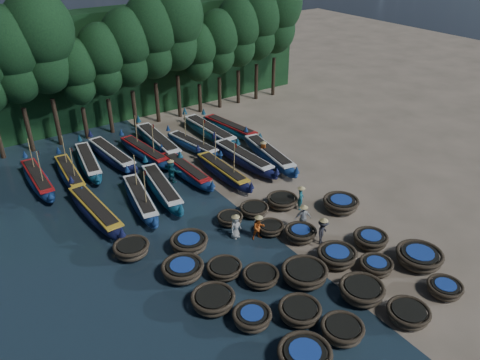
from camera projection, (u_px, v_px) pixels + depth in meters
ground at (266, 229)px, 29.06m from camera, size 120.00×120.00×0.00m
foliage_wall at (114, 65)px, 43.55m from camera, size 40.00×3.00×10.00m
coracle_1 at (305, 356)px, 20.01m from camera, size 2.94×2.94×0.85m
coracle_2 at (342, 330)px, 21.34m from camera, size 2.03×2.03×0.77m
coracle_3 at (408, 314)px, 22.30m from camera, size 2.19×2.19×0.68m
coracle_4 at (445, 288)px, 23.86m from camera, size 1.84×1.84×0.66m
coracle_5 at (252, 317)px, 22.03m from camera, size 2.30×2.30×0.76m
coracle_6 at (300, 312)px, 22.36m from camera, size 2.55×2.55×0.77m
coracle_7 at (362, 291)px, 23.54m from camera, size 2.33×2.33×0.85m
coracle_8 at (376, 266)px, 25.39m from camera, size 1.85×1.85×0.68m
coracle_9 at (419, 257)px, 25.89m from camera, size 2.62×2.62×0.85m
coracle_10 at (213, 300)px, 23.03m from camera, size 2.50×2.50×0.77m
coracle_11 at (261, 277)px, 24.63m from camera, size 1.96×1.96×0.67m
coracle_12 at (304, 274)px, 24.69m from camera, size 2.76×2.76×0.85m
coracle_13 at (337, 256)px, 26.00m from camera, size 2.68×2.68×0.82m
coracle_14 at (370, 239)px, 27.42m from camera, size 2.12×2.12×0.75m
coracle_15 at (183, 270)px, 24.96m from camera, size 2.76×2.76×0.85m
coracle_16 at (224, 269)px, 25.22m from camera, size 1.95×1.95×0.64m
coracle_17 at (271, 228)px, 28.55m from camera, size 1.73×1.73×0.64m
coracle_18 at (300, 233)px, 27.94m from camera, size 1.95×1.95×0.75m
coracle_19 at (341, 204)px, 30.80m from camera, size 2.64×2.64×0.82m
coracle_20 at (132, 249)px, 26.54m from camera, size 2.40×2.40×0.83m
coracle_21 at (189, 243)px, 27.02m from camera, size 2.49×2.49×0.84m
coracle_22 at (230, 219)px, 29.45m from camera, size 1.73×1.73×0.63m
coracle_23 at (254, 210)px, 30.36m from camera, size 1.92×1.92×0.63m
coracle_24 at (282, 201)px, 31.22m from camera, size 2.18×2.18×0.70m
long_boat_2 at (95, 211)px, 29.89m from camera, size 1.98×8.33×1.47m
long_boat_3 at (140, 199)px, 31.26m from camera, size 2.60×7.62×3.28m
long_boat_4 at (162, 188)px, 32.49m from camera, size 2.52×8.09×1.44m
long_boat_5 at (185, 170)px, 34.84m from camera, size 1.60×7.72×1.36m
long_boat_6 at (223, 171)px, 34.72m from camera, size 1.35×7.65×3.25m
long_boat_7 at (243, 158)px, 36.51m from camera, size 1.82×8.40×1.48m
long_boat_8 at (269, 154)px, 37.05m from camera, size 2.71×8.48×1.51m
long_boat_9 at (38, 179)px, 33.62m from camera, size 1.38×7.74×3.29m
long_boat_10 at (70, 174)px, 34.34m from camera, size 1.75×7.43×3.16m
long_boat_11 at (89, 162)px, 36.03m from camera, size 2.47×7.74×1.38m
long_boat_12 at (112, 155)px, 37.02m from camera, size 2.14×8.25×1.46m
long_boat_13 at (144, 152)px, 37.55m from camera, size 2.18×7.74×3.31m
long_boat_14 at (158, 142)px, 39.09m from camera, size 1.94×9.05×1.59m
long_boat_15 at (193, 145)px, 38.82m from camera, size 2.41×7.16×3.08m
long_boat_16 at (209, 131)px, 41.07m from camera, size 1.84×8.88×1.56m
long_boat_17 at (230, 128)px, 41.82m from camera, size 2.51×7.87×1.40m
fisherman_0 at (236, 226)px, 27.92m from camera, size 0.85×0.65×1.76m
fisherman_1 at (301, 197)px, 30.70m from camera, size 0.70×0.69×1.83m
fisherman_2 at (259, 227)px, 27.82m from camera, size 0.89×0.77×1.78m
fisherman_3 at (323, 231)px, 27.34m from camera, size 1.28×1.11×1.92m
fisherman_4 at (303, 218)px, 28.53m from camera, size 1.10×0.85×1.94m
fisherman_5 at (171, 171)px, 33.91m from camera, size 1.08×1.69×1.94m
fisherman_6 at (263, 150)px, 37.13m from camera, size 0.81×0.89×1.73m
tree_3 at (11, 55)px, 35.07m from camera, size 4.92×4.92×11.60m
tree_4 at (40, 42)px, 35.88m from camera, size 5.34×5.34×12.58m
tree_5 at (76, 71)px, 38.33m from camera, size 3.68×3.68×8.68m
tree_6 at (102, 59)px, 39.14m from camera, size 4.09×4.09×9.65m
tree_7 at (127, 47)px, 39.95m from camera, size 4.51×4.51×10.63m
tree_8 at (151, 36)px, 40.76m from camera, size 4.92×4.92×11.60m
tree_9 at (174, 25)px, 41.57m from camera, size 5.34×5.34×12.58m
tree_10 at (198, 52)px, 44.02m from camera, size 3.68×3.68×8.68m
tree_11 at (218, 41)px, 44.83m from camera, size 4.09×4.09×9.65m
tree_12 at (238, 31)px, 45.64m from camera, size 4.51×4.51×10.63m
tree_13 at (257, 22)px, 46.45m from camera, size 4.92×4.92×11.60m
tree_14 at (276, 12)px, 47.26m from camera, size 5.34×5.34×12.58m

